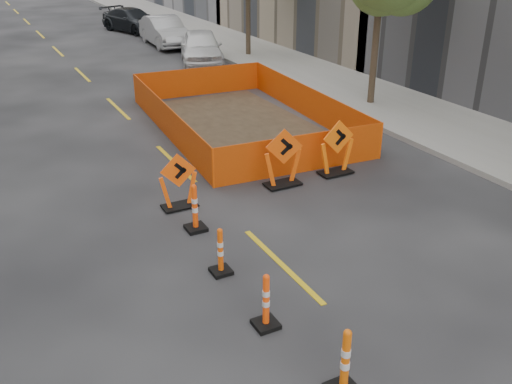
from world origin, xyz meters
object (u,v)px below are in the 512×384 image
parked_car_near (201,47)px  parked_car_far (133,20)px  channelizer_5 (220,251)px  channelizer_3 (345,362)px  chevron_sign_left (178,181)px  channelizer_4 (266,301)px  chevron_sign_right (337,147)px  channelizer_6 (195,208)px  parked_car_mid (165,31)px  chevron_sign_center (283,158)px

parked_car_near → parked_car_far: bearing=109.7°
channelizer_5 → parked_car_near: size_ratio=0.21×
channelizer_3 → parked_car_near: bearing=72.6°
chevron_sign_left → channelizer_4: bearing=-83.8°
chevron_sign_right → channelizer_3: bearing=-122.1°
channelizer_6 → parked_car_mid: 21.81m
channelizer_4 → channelizer_5: 1.82m
parked_car_near → parked_car_far: (-0.20, 10.78, -0.09)m
channelizer_4 → channelizer_5: channelizer_4 is taller
channelizer_5 → chevron_sign_center: chevron_sign_center is taller
chevron_sign_right → parked_car_mid: 19.72m
parked_car_near → channelizer_5: bearing=-92.9°
parked_car_near → channelizer_4: bearing=-91.0°
channelizer_6 → chevron_sign_center: chevron_sign_center is taller
channelizer_4 → parked_car_mid: size_ratio=0.21×
chevron_sign_left → parked_car_mid: 20.64m
chevron_sign_left → parked_car_near: bearing=75.3°
channelizer_5 → chevron_sign_left: bearing=84.3°
parked_car_near → parked_car_mid: 5.34m
channelizer_5 → parked_car_far: 28.81m
channelizer_4 → parked_car_far: bearing=77.5°
channelizer_6 → chevron_sign_left: bearing=86.2°
chevron_sign_left → chevron_sign_center: (2.79, -0.03, 0.08)m
channelizer_4 → parked_car_near: (6.82, 19.08, 0.29)m
channelizer_3 → channelizer_4: size_ratio=1.09×
chevron_sign_right → parked_car_far: 25.12m
channelizer_3 → channelizer_5: channelizer_3 is taller
parked_car_near → chevron_sign_right: bearing=-79.6°
parked_car_mid → chevron_sign_left: bearing=-106.5°
channelizer_6 → parked_car_mid: parked_car_mid is taller
channelizer_6 → chevron_sign_center: size_ratio=0.71×
channelizer_4 → chevron_sign_right: bearing=45.4°
chevron_sign_left → parked_car_near: (6.51, 14.24, 0.11)m
channelizer_3 → channelizer_5: (-0.25, 3.64, -0.07)m
channelizer_5 → chevron_sign_left: chevron_sign_left is taller
channelizer_5 → chevron_sign_left: (0.30, 3.02, 0.20)m
channelizer_6 → parked_car_mid: bearing=72.3°
chevron_sign_right → parked_car_far: chevron_sign_right is taller
channelizer_3 → parked_car_mid: parked_car_mid is taller
channelizer_5 → parked_car_mid: bearing=73.2°
channelizer_3 → channelizer_6: size_ratio=1.02×
channelizer_3 → parked_car_far: (6.36, 31.67, 0.16)m
parked_car_near → parked_car_far: 10.78m
channelizer_3 → chevron_sign_right: 8.00m
channelizer_4 → channelizer_6: (0.23, 3.64, 0.04)m
parked_car_far → channelizer_6: bearing=-122.4°
chevron_sign_right → parked_car_near: 14.42m
parked_car_mid → channelizer_3: bearing=-102.2°
chevron_sign_left → parked_car_far: parked_car_far is taller
channelizer_4 → chevron_sign_center: 5.72m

